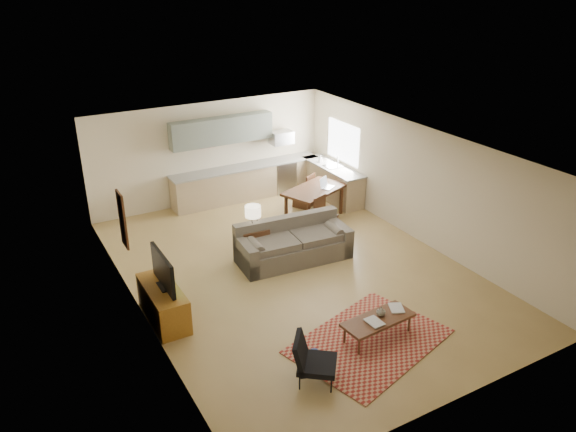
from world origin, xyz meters
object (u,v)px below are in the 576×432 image
console_table (254,244)px  dining_table (314,204)px  sofa (294,242)px  tv_credenza (163,303)px  armchair (317,360)px  coffee_table (378,328)px

console_table → dining_table: size_ratio=0.44×
sofa → tv_credenza: sofa is taller
armchair → sofa: bearing=13.1°
sofa → dining_table: (1.53, 1.62, -0.03)m
coffee_table → console_table: (-0.57, 3.63, 0.15)m
tv_credenza → dining_table: dining_table is taller
tv_credenza → console_table: console_table is taller
console_table → coffee_table: bearing=-79.0°
coffee_table → dining_table: (1.68, 4.76, 0.21)m
dining_table → coffee_table: bearing=-131.0°
armchair → tv_credenza: 3.17m
sofa → armchair: sofa is taller
sofa → dining_table: sofa is taller
dining_table → tv_credenza: bearing=-174.5°
armchair → tv_credenza: size_ratio=0.54×
coffee_table → tv_credenza: (-3.02, 2.36, 0.13)m
console_table → sofa: bearing=-32.3°
tv_credenza → dining_table: bearing=27.1°
tv_credenza → console_table: size_ratio=2.04×
armchair → dining_table: 6.07m
sofa → armchair: 3.92m
tv_credenza → armchair: bearing=-61.1°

